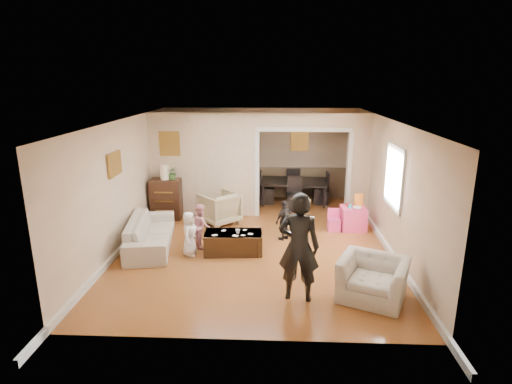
{
  "coord_description": "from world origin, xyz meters",
  "views": [
    {
      "loc": [
        0.38,
        -8.33,
        3.41
      ],
      "look_at": [
        0.0,
        0.2,
        1.05
      ],
      "focal_mm": 29.01,
      "sensor_mm": 36.0,
      "label": 1
    }
  ],
  "objects_px": {
    "coffee_cup": "(238,231)",
    "dining_table": "(294,192)",
    "armchair_front": "(373,279)",
    "cyan_cup": "(350,206)",
    "play_table": "(353,218)",
    "child_toddler": "(285,220)",
    "dresser": "(166,199)",
    "adult_person": "(299,247)",
    "armchair_back": "(219,208)",
    "sofa": "(150,232)",
    "child_kneel_a": "(189,234)",
    "coffee_table": "(233,243)",
    "table_lamp": "(165,172)",
    "child_kneel_b": "(201,225)"
  },
  "relations": [
    {
      "from": "armchair_front",
      "to": "dining_table",
      "type": "bearing_deg",
      "value": 125.54
    },
    {
      "from": "child_kneel_b",
      "to": "dresser",
      "type": "bearing_deg",
      "value": 9.55
    },
    {
      "from": "dining_table",
      "to": "coffee_table",
      "type": "bearing_deg",
      "value": -108.1
    },
    {
      "from": "table_lamp",
      "to": "coffee_table",
      "type": "distance_m",
      "value": 2.93
    },
    {
      "from": "table_lamp",
      "to": "coffee_cup",
      "type": "relative_size",
      "value": 3.91
    },
    {
      "from": "child_kneel_a",
      "to": "table_lamp",
      "type": "bearing_deg",
      "value": 30.58
    },
    {
      "from": "cyan_cup",
      "to": "child_kneel_a",
      "type": "xyz_separation_m",
      "value": [
        -3.4,
        -1.57,
        -0.12
      ]
    },
    {
      "from": "armchair_front",
      "to": "dresser",
      "type": "distance_m",
      "value": 5.66
    },
    {
      "from": "dresser",
      "to": "child_toddler",
      "type": "bearing_deg",
      "value": -23.75
    },
    {
      "from": "table_lamp",
      "to": "dining_table",
      "type": "bearing_deg",
      "value": 24.04
    },
    {
      "from": "coffee_table",
      "to": "cyan_cup",
      "type": "height_order",
      "value": "cyan_cup"
    },
    {
      "from": "coffee_table",
      "to": "child_kneel_a",
      "type": "xyz_separation_m",
      "value": [
        -0.85,
        -0.15,
        0.23
      ]
    },
    {
      "from": "cyan_cup",
      "to": "sofa",
      "type": "bearing_deg",
      "value": -164.77
    },
    {
      "from": "child_toddler",
      "to": "armchair_back",
      "type": "bearing_deg",
      "value": -77.62
    },
    {
      "from": "dresser",
      "to": "dining_table",
      "type": "xyz_separation_m",
      "value": [
        3.23,
        1.44,
        -0.18
      ]
    },
    {
      "from": "table_lamp",
      "to": "child_kneel_a",
      "type": "bearing_deg",
      "value": -65.05
    },
    {
      "from": "dresser",
      "to": "child_kneel_a",
      "type": "height_order",
      "value": "dresser"
    },
    {
      "from": "cyan_cup",
      "to": "child_toddler",
      "type": "height_order",
      "value": "child_toddler"
    },
    {
      "from": "sofa",
      "to": "adult_person",
      "type": "xyz_separation_m",
      "value": [
        2.95,
        -1.99,
        0.57
      ]
    },
    {
      "from": "armchair_front",
      "to": "adult_person",
      "type": "bearing_deg",
      "value": -152.78
    },
    {
      "from": "coffee_table",
      "to": "coffee_cup",
      "type": "bearing_deg",
      "value": -26.57
    },
    {
      "from": "play_table",
      "to": "child_toddler",
      "type": "xyz_separation_m",
      "value": [
        -1.6,
        -0.72,
        0.18
      ]
    },
    {
      "from": "sofa",
      "to": "adult_person",
      "type": "height_order",
      "value": "adult_person"
    },
    {
      "from": "sofa",
      "to": "coffee_cup",
      "type": "distance_m",
      "value": 1.88
    },
    {
      "from": "sofa",
      "to": "play_table",
      "type": "relative_size",
      "value": 3.85
    },
    {
      "from": "armchair_front",
      "to": "cyan_cup",
      "type": "relative_size",
      "value": 12.82
    },
    {
      "from": "armchair_front",
      "to": "coffee_cup",
      "type": "distance_m",
      "value": 2.82
    },
    {
      "from": "armchair_front",
      "to": "cyan_cup",
      "type": "height_order",
      "value": "armchair_front"
    },
    {
      "from": "armchair_front",
      "to": "play_table",
      "type": "bearing_deg",
      "value": 109.53
    },
    {
      "from": "armchair_back",
      "to": "dining_table",
      "type": "distance_m",
      "value": 2.53
    },
    {
      "from": "armchair_back",
      "to": "child_toddler",
      "type": "distance_m",
      "value": 1.86
    },
    {
      "from": "play_table",
      "to": "armchair_front",
      "type": "bearing_deg",
      "value": -94.79
    },
    {
      "from": "play_table",
      "to": "child_kneel_b",
      "type": "relative_size",
      "value": 0.6
    },
    {
      "from": "play_table",
      "to": "coffee_cup",
      "type": "bearing_deg",
      "value": -149.32
    },
    {
      "from": "sofa",
      "to": "coffee_cup",
      "type": "height_order",
      "value": "sofa"
    },
    {
      "from": "table_lamp",
      "to": "play_table",
      "type": "height_order",
      "value": "table_lamp"
    },
    {
      "from": "cyan_cup",
      "to": "adult_person",
      "type": "xyz_separation_m",
      "value": [
        -1.35,
        -3.16,
        0.31
      ]
    },
    {
      "from": "coffee_table",
      "to": "dining_table",
      "type": "distance_m",
      "value": 3.73
    },
    {
      "from": "dresser",
      "to": "coffee_table",
      "type": "height_order",
      "value": "dresser"
    },
    {
      "from": "armchair_front",
      "to": "play_table",
      "type": "xyz_separation_m",
      "value": [
        0.26,
        3.15,
        -0.07
      ]
    },
    {
      "from": "child_kneel_b",
      "to": "play_table",
      "type": "bearing_deg",
      "value": -95.21
    },
    {
      "from": "coffee_cup",
      "to": "dining_table",
      "type": "distance_m",
      "value": 3.75
    },
    {
      "from": "play_table",
      "to": "dresser",
      "type": "bearing_deg",
      "value": 172.84
    },
    {
      "from": "adult_person",
      "to": "child_kneel_b",
      "type": "distance_m",
      "value": 2.83
    },
    {
      "from": "armchair_back",
      "to": "table_lamp",
      "type": "height_order",
      "value": "table_lamp"
    },
    {
      "from": "armchair_back",
      "to": "coffee_table",
      "type": "height_order",
      "value": "armchair_back"
    },
    {
      "from": "armchair_front",
      "to": "child_kneel_a",
      "type": "height_order",
      "value": "child_kneel_a"
    },
    {
      "from": "armchair_front",
      "to": "child_kneel_b",
      "type": "height_order",
      "value": "child_kneel_b"
    },
    {
      "from": "dining_table",
      "to": "play_table",
      "type": "bearing_deg",
      "value": -53.96
    },
    {
      "from": "coffee_table",
      "to": "child_kneel_b",
      "type": "xyz_separation_m",
      "value": [
        -0.7,
        0.3,
        0.25
      ]
    }
  ]
}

